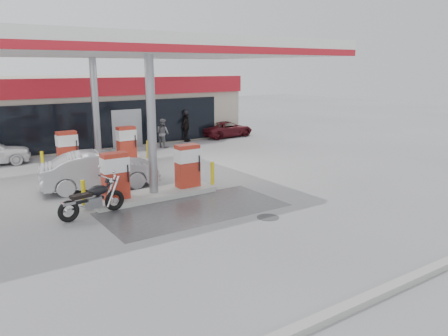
# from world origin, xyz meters

# --- Properties ---
(ground) EXTENTS (90.00, 90.00, 0.00)m
(ground) POSITION_xyz_m (0.00, 0.00, 0.00)
(ground) COLOR gray
(ground) RESTS_ON ground
(wet_patch) EXTENTS (6.00, 3.00, 0.00)m
(wet_patch) POSITION_xyz_m (0.50, 0.00, 0.00)
(wet_patch) COLOR #4C4C4F
(wet_patch) RESTS_ON ground
(drain_cover) EXTENTS (0.70, 0.70, 0.01)m
(drain_cover) POSITION_xyz_m (2.00, -2.00, 0.00)
(drain_cover) COLOR #38383A
(drain_cover) RESTS_ON ground
(kerb) EXTENTS (28.00, 0.25, 0.15)m
(kerb) POSITION_xyz_m (0.00, -7.00, 0.07)
(kerb) COLOR gray
(kerb) RESTS_ON ground
(store_building) EXTENTS (22.00, 8.22, 4.00)m
(store_building) POSITION_xyz_m (0.01, 15.94, 2.01)
(store_building) COLOR #B0A793
(store_building) RESTS_ON ground
(canopy) EXTENTS (16.00, 10.02, 5.51)m
(canopy) POSITION_xyz_m (0.00, 5.00, 5.27)
(canopy) COLOR silver
(canopy) RESTS_ON ground
(pump_island_near) EXTENTS (5.14, 1.30, 1.78)m
(pump_island_near) POSITION_xyz_m (0.00, 2.00, 0.71)
(pump_island_near) COLOR #9E9E99
(pump_island_near) RESTS_ON ground
(pump_island_far) EXTENTS (5.14, 1.30, 1.78)m
(pump_island_far) POSITION_xyz_m (0.00, 8.00, 0.71)
(pump_island_far) COLOR #9E9E99
(pump_island_far) RESTS_ON ground
(parked_motorcycle) EXTENTS (2.24, 0.86, 1.16)m
(parked_motorcycle) POSITION_xyz_m (-2.44, 1.21, 0.51)
(parked_motorcycle) COLOR black
(parked_motorcycle) RESTS_ON ground
(attendant) EXTENTS (0.84, 0.96, 1.67)m
(attendant) POSITION_xyz_m (4.73, 10.80, 0.83)
(attendant) COLOR slate
(attendant) RESTS_ON ground
(hatchback_silver) EXTENTS (4.56, 2.19, 1.44)m
(hatchback_silver) POSITION_xyz_m (-1.22, 4.20, 0.72)
(hatchback_silver) COLOR #A1A3A8
(hatchback_silver) RESTS_ON ground
(parked_car_right) EXTENTS (3.91, 2.07, 1.05)m
(parked_car_right) POSITION_xyz_m (10.00, 12.00, 0.52)
(parked_car_right) COLOR #521119
(parked_car_right) RESTS_ON ground
(biker_walking) EXTENTS (1.13, 1.05, 1.86)m
(biker_walking) POSITION_xyz_m (6.83, 11.80, 0.93)
(biker_walking) COLOR black
(biker_walking) RESTS_ON ground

